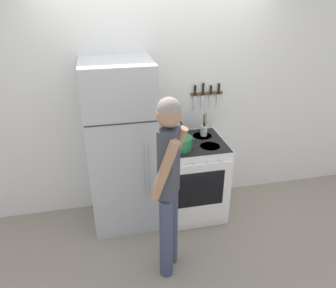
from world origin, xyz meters
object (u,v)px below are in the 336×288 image
(refrigerator, at_px, (122,148))
(person, at_px, (169,181))
(stove_range, at_px, (191,178))
(utensil_jar, at_px, (204,130))
(dutch_oven_pot, at_px, (181,143))
(tea_kettle, at_px, (176,133))

(refrigerator, relative_size, person, 1.07)
(stove_range, bearing_deg, utensil_jar, 42.78)
(person, bearing_deg, stove_range, -0.80)
(dutch_oven_pot, xyz_separation_m, utensil_jar, (0.35, 0.28, 0.00))
(refrigerator, xyz_separation_m, stove_range, (0.78, -0.05, -0.45))
(refrigerator, height_order, tea_kettle, refrigerator)
(dutch_oven_pot, relative_size, person, 0.17)
(stove_range, bearing_deg, tea_kettle, 132.89)
(stove_range, distance_m, tea_kettle, 0.57)
(refrigerator, xyz_separation_m, person, (0.33, -0.85, 0.06))
(dutch_oven_pot, bearing_deg, stove_range, 33.62)
(tea_kettle, distance_m, person, 1.00)
(refrigerator, distance_m, person, 0.91)
(utensil_jar, height_order, person, person)
(refrigerator, xyz_separation_m, utensil_jar, (0.96, 0.12, 0.07))
(dutch_oven_pot, bearing_deg, person, -112.07)
(stove_range, relative_size, utensil_jar, 3.31)
(dutch_oven_pot, bearing_deg, tea_kettle, 87.25)
(refrigerator, relative_size, dutch_oven_pot, 6.29)
(refrigerator, distance_m, utensil_jar, 0.97)
(tea_kettle, bearing_deg, refrigerator, -169.60)
(stove_range, xyz_separation_m, person, (-0.44, -0.80, 0.52))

